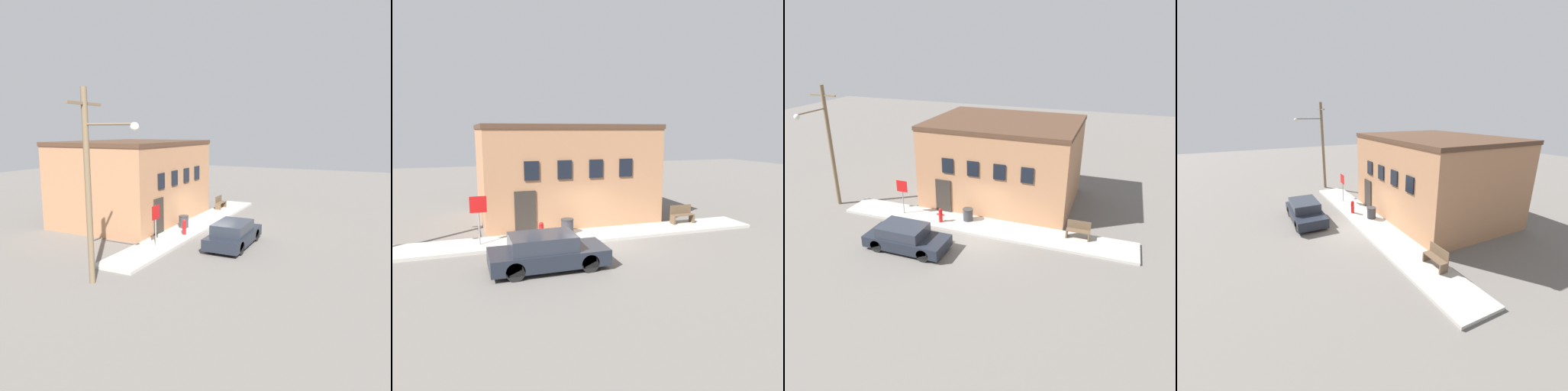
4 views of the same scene
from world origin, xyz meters
TOP-DOWN VIEW (x-y plane):
  - ground_plane at (0.00, 0.00)m, footprint 80.00×80.00m
  - sidewalk at (0.00, 1.04)m, footprint 17.15×2.08m
  - brick_building at (-0.05, 5.59)m, footprint 9.24×7.15m
  - fire_hydrant at (-2.33, 0.65)m, footprint 0.46×0.22m
  - stop_sign at (-4.96, 0.93)m, footprint 0.71×0.06m
  - bench at (5.42, 1.52)m, footprint 1.24×0.44m
  - trash_bin at (-0.92, 1.41)m, footprint 0.61×0.61m
  - utility_pole at (-9.84, 0.76)m, footprint 1.80×2.47m
  - parked_car at (-2.78, -2.46)m, footprint 4.27×1.84m

SIDE VIEW (x-z plane):
  - ground_plane at x=0.00m, z-range 0.00..0.00m
  - sidewalk at x=0.00m, z-range 0.00..0.15m
  - trash_bin at x=-0.92m, z-range 0.15..0.87m
  - fire_hydrant at x=-2.33m, z-range 0.15..1.00m
  - bench at x=5.42m, z-range 0.11..1.05m
  - parked_car at x=-2.78m, z-range -0.02..1.29m
  - stop_sign at x=-4.96m, z-range 0.58..2.69m
  - brick_building at x=-0.05m, z-range 0.00..5.31m
  - utility_pole at x=-9.84m, z-range 0.35..7.91m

